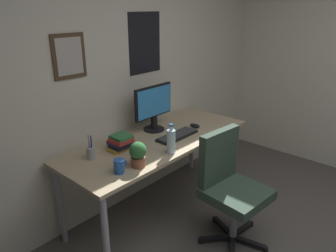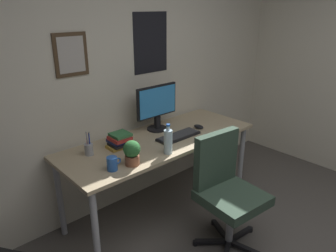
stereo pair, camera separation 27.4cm
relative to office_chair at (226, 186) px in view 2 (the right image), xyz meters
name	(u,v)px [view 2 (the right image)]	position (x,y,z in m)	size (l,w,h in m)	color
wall_back	(125,72)	(-0.14, 1.12, 0.77)	(4.40, 0.10, 2.60)	beige
desk	(161,146)	(-0.09, 0.69, 0.15)	(1.86, 0.71, 0.75)	tan
office_chair	(226,186)	(0.00, 0.00, 0.00)	(0.56, 0.57, 0.95)	#334738
monitor	(157,106)	(0.04, 0.88, 0.46)	(0.46, 0.20, 0.43)	black
keyboard	(179,136)	(0.05, 0.60, 0.23)	(0.43, 0.15, 0.03)	black
computer_mouse	(199,127)	(0.35, 0.63, 0.24)	(0.06, 0.11, 0.04)	black
water_bottle	(168,141)	(-0.24, 0.42, 0.33)	(0.07, 0.07, 0.25)	silver
coffee_mug_near	(112,164)	(-0.73, 0.48, 0.27)	(0.12, 0.08, 0.10)	#2659B2
potted_plant	(132,152)	(-0.57, 0.45, 0.33)	(0.13, 0.13, 0.19)	brown
pen_cup	(89,149)	(-0.73, 0.82, 0.28)	(0.07, 0.07, 0.20)	#9EA0A5
book_stack_left	(119,140)	(-0.47, 0.77, 0.29)	(0.19, 0.18, 0.13)	gold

